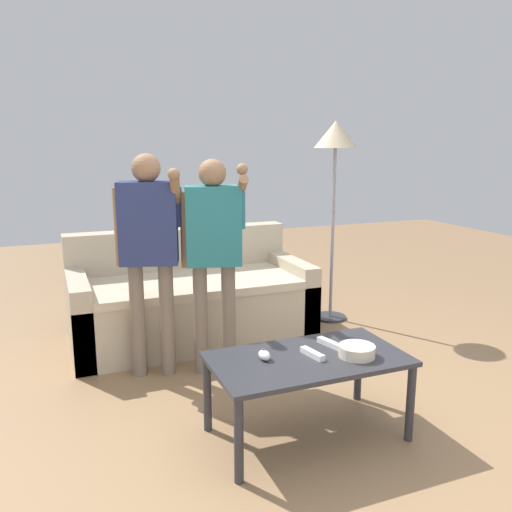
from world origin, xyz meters
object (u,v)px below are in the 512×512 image
Objects in this scene: coffee_table at (308,367)px; snack_bowl at (357,351)px; game_remote_nunchuk at (264,355)px; player_left at (149,240)px; floor_lamp at (335,148)px; player_center at (214,242)px; game_remote_wand_far at (312,354)px; game_remote_wand_near at (329,343)px; couch at (190,300)px.

snack_bowl is at bearing -21.14° from coffee_table.
player_left is (-0.37, 1.00, 0.45)m from game_remote_nunchuk.
coffee_table is 0.69× the size of player_left.
floor_lamp is (1.07, 1.62, 1.09)m from coffee_table.
snack_bowl is 1.20m from player_center.
game_remote_wand_far is at bearing -76.71° from player_center.
snack_bowl is 0.48m from game_remote_nunchuk.
coffee_table is at bearing -153.45° from game_remote_wand_near.
player_center is (0.39, -0.10, -0.02)m from player_left.
coffee_table is at bearing -77.97° from player_center.
snack_bowl is 0.19m from game_remote_wand_near.
player_left reaches higher than couch.
snack_bowl is 0.23m from game_remote_wand_far.
player_center reaches higher than snack_bowl.
game_remote_wand_near is 0.18m from game_remote_wand_far.
game_remote_nunchuk is 0.53× the size of game_remote_wand_near.
game_remote_nunchuk is at bearing 162.69° from snack_bowl.
player_left is at bearing 110.56° from game_remote_nunchuk.
coffee_table is 1.09m from player_center.
floor_lamp is at bearing 50.52° from game_remote_nunchuk.
floor_lamp reaches higher than game_remote_wand_near.
game_remote_nunchuk is (-0.45, 0.14, -0.01)m from snack_bowl.
couch is 1.28× the size of player_center.
couch is 1.80m from snack_bowl.
game_remote_wand_near is 1.01× the size of game_remote_wand_far.
floor_lamp is (1.25, -0.04, 1.18)m from couch.
coffee_table is 1.31m from player_left.
floor_lamp is 1.20× the size of player_center.
player_left is at bearing 165.40° from player_center.
game_remote_wand_near is (0.36, -1.57, 0.16)m from couch.
game_remote_nunchuk is 0.25m from game_remote_wand_far.
player_center is at bearing -14.60° from player_left.
game_remote_wand_far is (0.22, -0.95, -0.44)m from player_center.
floor_lamp is at bearing 18.93° from player_left.
player_left is (-1.66, -0.57, -0.56)m from floor_lamp.
coffee_table is 0.07m from game_remote_wand_far.
couch is 1.62m from game_remote_wand_near.
player_left reaches higher than coffee_table.
player_left is at bearing 126.05° from snack_bowl.
player_center is 8.47× the size of game_remote_wand_near.
coffee_table is at bearing -83.68° from couch.
couch is at bearing 103.42° from snack_bowl.
player_center is 8.55× the size of game_remote_wand_far.
game_remote_wand_far is (0.21, -1.66, 0.16)m from couch.
game_remote_wand_far is (0.02, -0.00, 0.07)m from coffee_table.
coffee_table is at bearing -60.40° from player_left.
player_left is 8.68× the size of game_remote_wand_near.
snack_bowl is 2.15m from floor_lamp.
couch is at bearing 88.55° from player_center.
snack_bowl is at bearing -71.90° from game_remote_wand_near.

